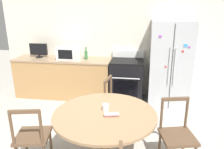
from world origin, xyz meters
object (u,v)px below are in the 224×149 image
(dining_chair_right, at_px, (177,135))
(candle_glass, at_px, (106,108))
(oven_range, at_px, (127,80))
(counter_bottle, at_px, (86,55))
(countertop_tv, at_px, (39,50))
(dining_chair_far, at_px, (117,105))
(refrigerator, at_px, (170,64))
(microwave, at_px, (70,53))
(dining_chair_left, at_px, (32,137))

(dining_chair_right, xyz_separation_m, candle_glass, (-0.93, -0.07, 0.37))
(oven_range, distance_m, counter_bottle, 1.06)
(oven_range, bearing_deg, countertop_tv, 178.09)
(dining_chair_far, height_order, candle_glass, dining_chair_far)
(oven_range, height_order, dining_chair_right, oven_range)
(refrigerator, relative_size, microwave, 3.25)
(dining_chair_right, bearing_deg, dining_chair_far, -54.79)
(counter_bottle, bearing_deg, dining_chair_right, -49.29)
(countertop_tv, xyz_separation_m, dining_chair_far, (1.96, -1.25, -0.64))
(countertop_tv, height_order, dining_chair_left, countertop_tv)
(microwave, relative_size, dining_chair_far, 0.60)
(refrigerator, relative_size, dining_chair_far, 1.96)
(dining_chair_right, bearing_deg, microwave, -56.95)
(counter_bottle, xyz_separation_m, dining_chair_far, (0.84, -1.22, -0.57))
(dining_chair_far, bearing_deg, counter_bottle, -137.21)
(microwave, bearing_deg, dining_chair_right, -43.74)
(refrigerator, bearing_deg, candle_glass, -116.57)
(dining_chair_far, distance_m, dining_chair_left, 1.46)
(microwave, height_order, candle_glass, microwave)
(oven_range, bearing_deg, counter_bottle, 177.42)
(refrigerator, xyz_separation_m, candle_glass, (-1.00, -2.01, -0.08))
(countertop_tv, bearing_deg, counter_bottle, -1.36)
(refrigerator, xyz_separation_m, dining_chair_far, (-0.96, -1.15, -0.45))
(oven_range, relative_size, candle_glass, 12.11)
(countertop_tv, xyz_separation_m, dining_chair_left, (0.99, -2.34, -0.64))
(refrigerator, distance_m, oven_range, 0.98)
(countertop_tv, bearing_deg, candle_glass, -47.76)
(microwave, height_order, countertop_tv, countertop_tv)
(refrigerator, xyz_separation_m, dining_chair_left, (-1.93, -2.25, -0.45))
(countertop_tv, bearing_deg, refrigerator, -1.89)
(refrigerator, bearing_deg, dining_chair_far, -129.74)
(dining_chair_left, relative_size, candle_glass, 10.12)
(counter_bottle, xyz_separation_m, dining_chair_left, (-0.13, -2.31, -0.57))
(oven_range, height_order, dining_chair_far, oven_range)
(oven_range, distance_m, countertop_tv, 2.12)
(countertop_tv, bearing_deg, dining_chair_left, -67.17)
(microwave, relative_size, dining_chair_right, 0.60)
(refrigerator, bearing_deg, oven_range, 178.17)
(refrigerator, bearing_deg, dining_chair_left, -130.69)
(oven_range, xyz_separation_m, dining_chair_right, (0.82, -1.97, -0.03))
(microwave, xyz_separation_m, counter_bottle, (0.36, 0.01, -0.04))
(dining_chair_left, bearing_deg, refrigerator, 37.74)
(microwave, distance_m, dining_chair_far, 1.81)
(countertop_tv, relative_size, dining_chair_left, 0.45)
(candle_glass, bearing_deg, counter_bottle, 110.95)
(microwave, height_order, dining_chair_far, microwave)
(refrigerator, height_order, candle_glass, refrigerator)
(dining_chair_left, distance_m, candle_glass, 1.02)
(microwave, height_order, dining_chair_left, microwave)
(counter_bottle, relative_size, dining_chair_far, 0.30)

